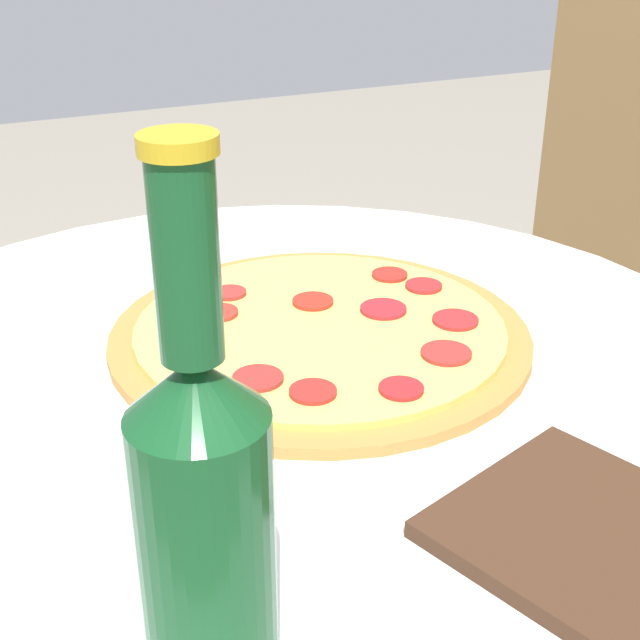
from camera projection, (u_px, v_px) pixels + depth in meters
name	position (u px, v px, depth m)	size (l,w,h in m)	color
table	(281.00, 551.00, 0.83)	(0.85, 0.85, 0.69)	white
pizza	(320.00, 332.00, 0.79)	(0.37, 0.37, 0.02)	#B77F3D
beer_bottle	(203.00, 503.00, 0.42)	(0.07, 0.07, 0.28)	#144C23
pizza_paddle	(615.00, 549.00, 0.53)	(0.28, 0.20, 0.02)	#422819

